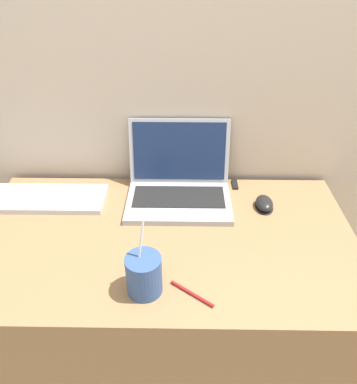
% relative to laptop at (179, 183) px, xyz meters
% --- Properties ---
extents(wall_back, '(7.00, 0.04, 2.50)m').
position_rel_laptop_xyz_m(wall_back, '(-0.05, 0.15, 0.49)').
color(wall_back, beige).
rests_on(wall_back, ground_plane).
extents(desk, '(1.20, 0.66, 0.70)m').
position_rel_laptop_xyz_m(desk, '(-0.05, -0.22, -0.41)').
color(desk, '#936D47').
rests_on(desk, ground_plane).
extents(laptop, '(0.36, 0.29, 0.25)m').
position_rel_laptop_xyz_m(laptop, '(0.00, 0.00, 0.00)').
color(laptop, '#ADADB2').
rests_on(laptop, desk).
extents(drink_cup, '(0.09, 0.09, 0.22)m').
position_rel_laptop_xyz_m(drink_cup, '(-0.08, -0.43, 0.00)').
color(drink_cup, '#33518C').
rests_on(drink_cup, desk).
extents(computer_mouse, '(0.06, 0.09, 0.04)m').
position_rel_laptop_xyz_m(computer_mouse, '(0.29, -0.06, -0.04)').
color(computer_mouse, black).
rests_on(computer_mouse, desk).
extents(external_keyboard, '(0.41, 0.16, 0.02)m').
position_rel_laptop_xyz_m(external_keyboard, '(-0.46, -0.04, -0.05)').
color(external_keyboard, silver).
rests_on(external_keyboard, desk).
extents(usb_stick, '(0.02, 0.06, 0.01)m').
position_rel_laptop_xyz_m(usb_stick, '(0.21, 0.07, -0.05)').
color(usb_stick, black).
rests_on(usb_stick, desk).
extents(pen, '(0.11, 0.09, 0.01)m').
position_rel_laptop_xyz_m(pen, '(0.04, -0.45, -0.05)').
color(pen, '#A51E1E').
rests_on(pen, desk).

